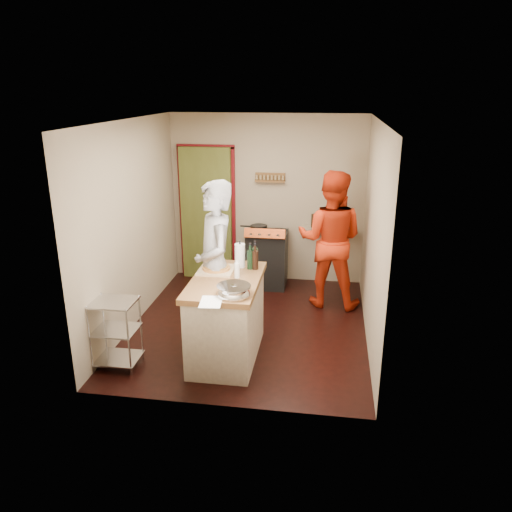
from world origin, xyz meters
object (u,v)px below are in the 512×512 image
at_px(wire_shelving, 116,331).
at_px(person_red, 330,240).
at_px(stove, 267,258).
at_px(person_stripe, 215,266).
at_px(island, 227,316).

distance_m(wire_shelving, person_red, 3.13).
distance_m(stove, person_red, 1.21).
bearing_deg(person_stripe, wire_shelving, -80.75).
height_order(person_stripe, person_red, person_stripe).
bearing_deg(person_red, person_stripe, 54.80).
bearing_deg(island, person_stripe, 123.84).
relative_size(person_stripe, person_red, 1.04).
bearing_deg(stove, island, -94.43).
relative_size(island, person_red, 0.74).
bearing_deg(stove, person_stripe, -100.35).
distance_m(wire_shelving, island, 1.23).
bearing_deg(wire_shelving, person_red, 42.28).
bearing_deg(island, stove, 85.57).
bearing_deg(person_stripe, person_red, 111.11).
height_order(wire_shelving, island, island).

